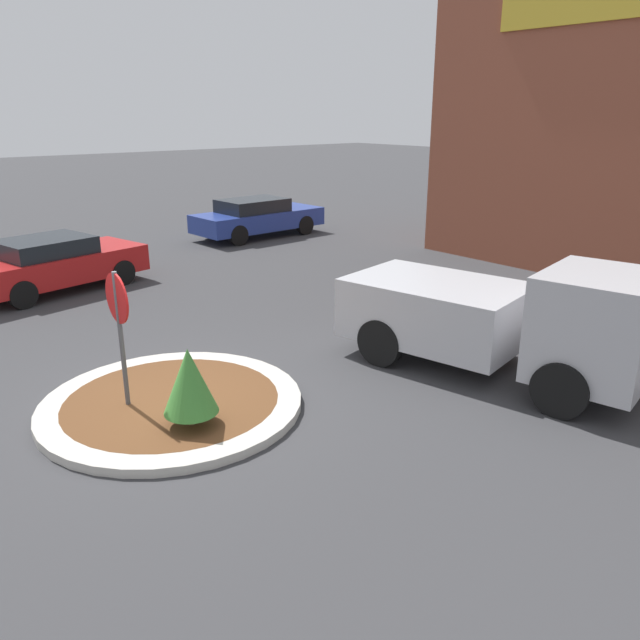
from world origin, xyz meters
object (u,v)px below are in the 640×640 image
utility_truck (500,318)px  parked_sedan_red (53,263)px  parked_sedan_blue (257,217)px  stop_sign (119,317)px

utility_truck → parked_sedan_red: 11.05m
parked_sedan_blue → parked_sedan_red: (2.64, -7.95, -0.01)m
parked_sedan_blue → parked_sedan_red: bearing=-164.0°
stop_sign → parked_sedan_red: 7.78m
parked_sedan_blue → utility_truck: bearing=-109.1°
stop_sign → parked_sedan_blue: stop_sign is taller
utility_truck → parked_sedan_blue: 13.48m
utility_truck → parked_sedan_red: size_ratio=1.18×
utility_truck → stop_sign: bearing=-127.3°
utility_truck → parked_sedan_blue: size_ratio=1.11×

